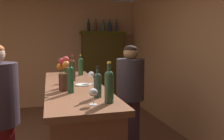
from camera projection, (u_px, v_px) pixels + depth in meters
name	position (u px, v px, depth m)	size (l,w,h in m)	color
wall_back	(32.00, 53.00, 5.55)	(5.16, 0.12, 2.62)	tan
bar_counter	(74.00, 128.00, 2.78)	(0.64, 2.37, 1.08)	brown
display_cabinet	(103.00, 67.00, 5.77)	(1.11, 0.36, 1.83)	#3D2F0F
wine_bottle_malbec	(81.00, 66.00, 3.47)	(0.07, 0.07, 0.31)	#294F28
wine_bottle_merlot	(68.00, 74.00, 2.58)	(0.07, 0.07, 0.31)	#1F3C22
wine_bottle_chardonnay	(109.00, 85.00, 1.86)	(0.07, 0.07, 0.33)	#2F4F31
wine_bottle_pinot	(71.00, 78.00, 2.24)	(0.06, 0.06, 0.32)	#255030
wine_bottle_syrah	(73.00, 69.00, 2.93)	(0.07, 0.07, 0.33)	#413019
wine_bottle_riesling	(98.00, 84.00, 2.06)	(0.07, 0.07, 0.28)	#304534
wine_glass_front	(91.00, 75.00, 2.73)	(0.07, 0.07, 0.15)	white
wine_glass_mid	(73.00, 67.00, 3.57)	(0.06, 0.06, 0.15)	white
wine_glass_rear	(93.00, 93.00, 1.81)	(0.07, 0.07, 0.13)	white
wine_glass_spare	(71.00, 76.00, 2.76)	(0.06, 0.06, 0.13)	white
flower_arrangement	(64.00, 74.00, 2.33)	(0.12, 0.14, 0.35)	#522E1F
cheese_plate	(83.00, 85.00, 2.65)	(0.18, 0.18, 0.01)	white
display_bottle_left	(89.00, 26.00, 5.56)	(0.08, 0.08, 0.30)	black
display_bottle_midleft	(96.00, 26.00, 5.61)	(0.07, 0.07, 0.29)	#432A18
display_bottle_center	(103.00, 26.00, 5.66)	(0.08, 0.08, 0.31)	#2E4A33
display_bottle_midright	(110.00, 26.00, 5.70)	(0.08, 0.08, 0.28)	#1E253D
display_bottle_right	(116.00, 26.00, 5.74)	(0.07, 0.07, 0.32)	#1E2E31
bartender	(130.00, 95.00, 3.27)	(0.39, 0.39, 1.53)	#36242F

